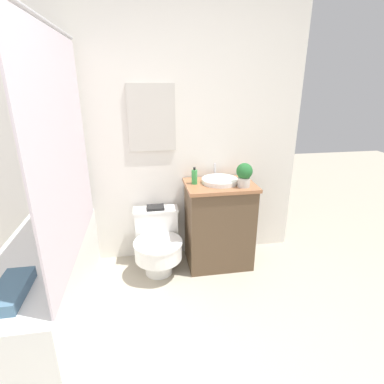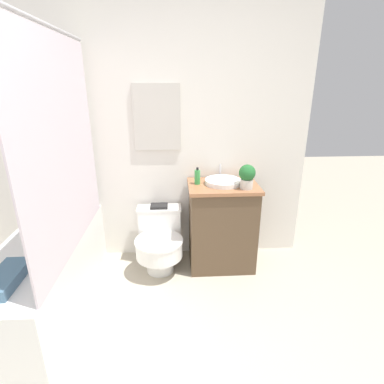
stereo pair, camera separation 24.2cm
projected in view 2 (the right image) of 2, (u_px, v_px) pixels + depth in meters
wall_back at (144, 130)px, 2.70m from camera, size 3.02×0.07×2.50m
shower_area at (46, 270)px, 2.25m from camera, size 0.57×1.49×1.98m
toilet at (160, 242)px, 2.75m from camera, size 0.43×0.54×0.56m
vanity at (222, 225)px, 2.78m from camera, size 0.62×0.45×0.81m
sink at (223, 182)px, 2.65m from camera, size 0.32×0.36×0.13m
soap_bottle at (197, 177)px, 2.63m from camera, size 0.05×0.05×0.15m
potted_plant at (247, 176)px, 2.50m from camera, size 0.14×0.14×0.21m
book_on_tank at (159, 206)px, 2.80m from camera, size 0.16×0.12×0.02m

